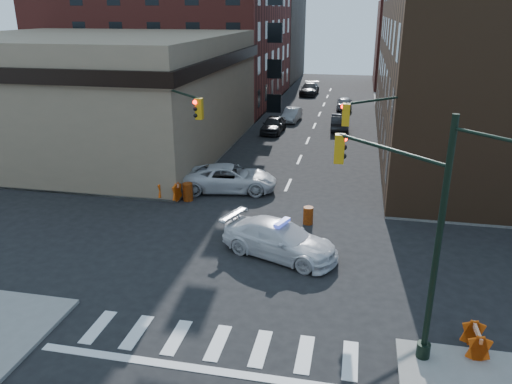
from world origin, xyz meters
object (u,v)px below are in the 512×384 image
at_px(barrel_bank, 188,192).
at_px(barricade_nw_a, 170,191).
at_px(pickup, 230,178).
at_px(parked_car_enear, 340,122).
at_px(police_car, 280,239).
at_px(pedestrian_b, 95,168).
at_px(barrel_road, 308,215).
at_px(barricade_se_a, 476,341).
at_px(parked_car_wfar, 292,115).
at_px(parked_car_wnear, 273,125).
at_px(pedestrian_a, 143,164).

relative_size(barrel_bank, barricade_nw_a, 0.80).
xyz_separation_m(pickup, barricade_nw_a, (-3.02, -2.55, -0.17)).
bearing_deg(parked_car_enear, police_car, 84.94).
xyz_separation_m(pedestrian_b, barrel_road, (14.29, -3.53, -0.68)).
distance_m(police_car, barrel_bank, 8.83).
height_order(pickup, barricade_se_a, pickup).
bearing_deg(barricade_nw_a, barrel_bank, 30.84).
relative_size(parked_car_enear, barrel_road, 4.90).
relative_size(parked_car_wfar, barricade_se_a, 3.59).
relative_size(police_car, barrel_bank, 5.19).
bearing_deg(police_car, parked_car_enear, 17.43).
bearing_deg(barrel_road, parked_car_enear, 88.60).
distance_m(parked_car_enear, barricade_nw_a, 23.02).
distance_m(parked_car_wfar, barrel_road, 26.10).
xyz_separation_m(parked_car_wnear, parked_car_wfar, (0.98, 5.39, -0.08)).
xyz_separation_m(parked_car_enear, barricade_se_a, (6.00, -32.59, -0.19)).
bearing_deg(parked_car_wnear, barricade_nw_a, -96.08).
bearing_deg(barricade_nw_a, parked_car_wfar, 93.52).
height_order(parked_car_enear, pedestrian_a, pedestrian_a).
bearing_deg(parked_car_wfar, parked_car_enear, -25.28).
relative_size(pedestrian_b, barricade_nw_a, 1.50).
relative_size(pedestrian_b, barrel_bank, 1.87).
bearing_deg(barricade_se_a, parked_car_wnear, 20.09).
height_order(pedestrian_b, barricade_se_a, pedestrian_b).
xyz_separation_m(barrel_bank, barricade_nw_a, (-1.00, -0.32, 0.12)).
xyz_separation_m(police_car, pedestrian_b, (-13.39, 7.45, 0.35)).
height_order(parked_car_wnear, parked_car_wfar, parked_car_wnear).
height_order(parked_car_enear, barrel_road, parked_car_enear).
bearing_deg(pedestrian_b, barricade_nw_a, -3.17).
bearing_deg(parked_car_enear, pedestrian_a, 53.23).
relative_size(police_car, parked_car_wnear, 1.25).
bearing_deg(parked_car_wfar, barricade_nw_a, -95.10).
relative_size(police_car, barricade_nw_a, 4.16).
relative_size(police_car, parked_car_enear, 1.20).
height_order(barricade_se_a, barricade_nw_a, barricade_nw_a).
height_order(barrel_road, barricade_nw_a, barricade_nw_a).
distance_m(parked_car_enear, barricade_se_a, 33.14).
bearing_deg(barrel_bank, police_car, -42.19).
distance_m(police_car, parked_car_enear, 26.84).
distance_m(police_car, parked_car_wnear, 24.67).
height_order(parked_car_wfar, barricade_nw_a, parked_car_wfar).
distance_m(barrel_road, barricade_nw_a, 8.61).
relative_size(police_car, pickup, 0.94).
bearing_deg(police_car, parked_car_wfar, 27.36).
height_order(pedestrian_b, barrel_road, pedestrian_b).
bearing_deg(barrel_bank, barricade_se_a, -39.94).
relative_size(pickup, barricade_nw_a, 4.40).
distance_m(barrel_bank, barricade_se_a, 18.26).
relative_size(pedestrian_b, barrel_road, 2.12).
relative_size(pickup, pedestrian_b, 2.94).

